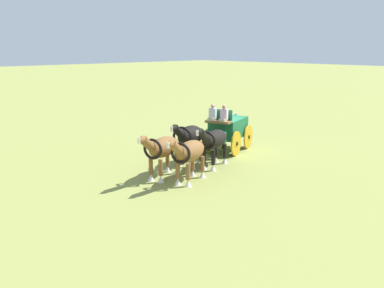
{
  "coord_description": "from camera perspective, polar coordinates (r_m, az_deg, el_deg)",
  "views": [
    {
      "loc": [
        17.88,
        15.57,
        5.7
      ],
      "look_at": [
        4.04,
        1.27,
        1.2
      ],
      "focal_mm": 40.74,
      "sensor_mm": 36.0,
      "label": 1
    }
  ],
  "objects": [
    {
      "name": "ground_plane",
      "position": [
        24.39,
        4.74,
        -0.82
      ],
      "size": [
        220.0,
        220.0,
        0.0
      ],
      "primitive_type": "plane",
      "color": "olive"
    },
    {
      "name": "draft_horse_lead_near",
      "position": [
        18.36,
        -0.42,
        -1.17
      ],
      "size": [
        2.96,
        1.52,
        2.15
      ],
      "color": "brown",
      "rests_on": "ground"
    },
    {
      "name": "draft_horse_lead_off",
      "position": [
        18.95,
        -3.93,
        -0.64
      ],
      "size": [
        3.02,
        1.54,
        2.19
      ],
      "color": "brown",
      "rests_on": "ground"
    },
    {
      "name": "draft_horse_rear_off",
      "position": [
        21.19,
        -0.37,
        0.89
      ],
      "size": [
        2.9,
        1.58,
        2.22
      ],
      "color": "black",
      "rests_on": "ground"
    },
    {
      "name": "show_wagon",
      "position": [
        23.98,
        4.65,
        1.97
      ],
      "size": [
        5.42,
        2.72,
        2.75
      ],
      "color": "#195B38",
      "rests_on": "ground"
    },
    {
      "name": "draft_horse_rear_near",
      "position": [
        20.65,
        2.83,
        0.42
      ],
      "size": [
        3.0,
        1.53,
        2.16
      ],
      "color": "black",
      "rests_on": "ground"
    },
    {
      "name": "sponsor_banner",
      "position": [
        28.97,
        4.69,
        2.46
      ],
      "size": [
        3.04,
        1.11,
        1.1
      ],
      "primitive_type": "cube",
      "rotation": [
        0.0,
        0.0,
        0.33
      ],
      "color": "#1959B2",
      "rests_on": "ground"
    }
  ]
}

